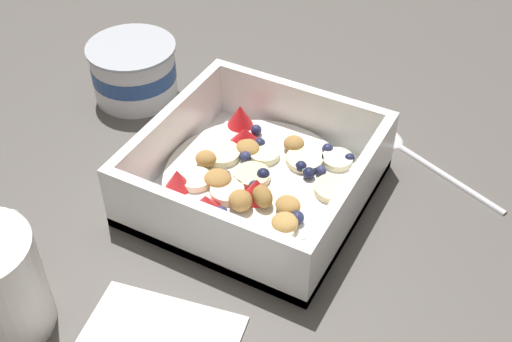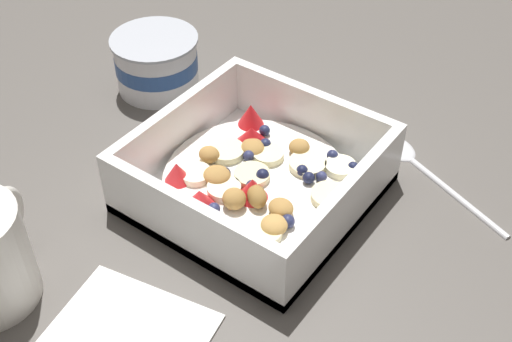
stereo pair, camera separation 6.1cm
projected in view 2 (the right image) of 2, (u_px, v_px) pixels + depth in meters
ground_plane at (252, 208)px, 0.62m from camera, size 2.40×2.40×0.00m
fruit_bowl at (255, 178)px, 0.62m from camera, size 0.20×0.20×0.07m
spoon at (414, 159)px, 0.67m from camera, size 0.08×0.17×0.01m
yogurt_cup at (156, 63)px, 0.75m from camera, size 0.10×0.10×0.06m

